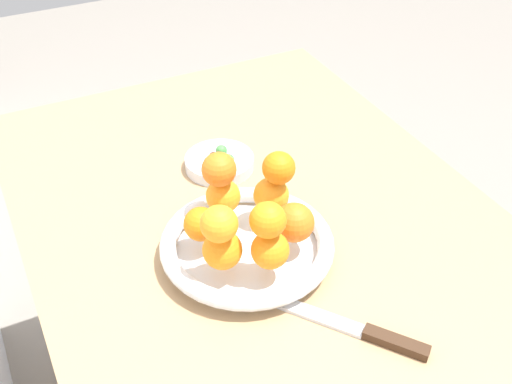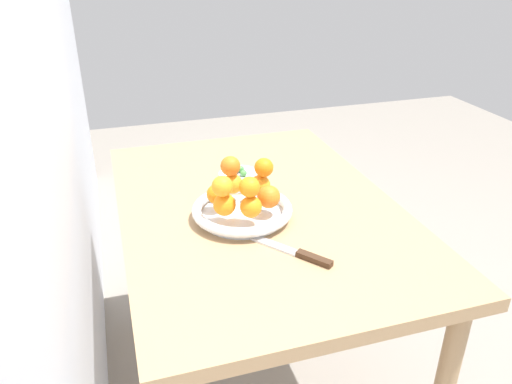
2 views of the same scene
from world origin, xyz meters
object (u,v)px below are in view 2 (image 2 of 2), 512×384
(candy_ball_2, at_px, (233,173))
(orange_5, at_px, (216,194))
(orange_6, at_px, (250,187))
(candy_ball_1, at_px, (242,173))
(orange_1, at_px, (251,207))
(orange_0, at_px, (224,205))
(orange_9, at_px, (222,186))
(fruit_bowl, at_px, (242,211))
(knife, at_px, (292,251))
(orange_3, at_px, (261,185))
(candy_dish, at_px, (239,176))
(orange_4, at_px, (233,184))
(orange_7, at_px, (230,166))
(orange_8, at_px, (264,167))
(candy_ball_3, at_px, (241,169))
(dining_table, at_px, (258,231))
(orange_2, at_px, (270,197))
(candy_ball_0, at_px, (235,172))

(candy_ball_2, bearing_deg, orange_5, 153.55)
(orange_6, height_order, candy_ball_1, orange_6)
(orange_1, height_order, candy_ball_1, orange_1)
(orange_0, xyz_separation_m, orange_9, (-0.01, 0.01, 0.06))
(fruit_bowl, xyz_separation_m, knife, (-0.20, -0.07, -0.02))
(orange_0, xyz_separation_m, orange_3, (0.08, -0.12, -0.00))
(orange_0, relative_size, knife, 0.26)
(candy_ball_1, bearing_deg, knife, -178.89)
(candy_dish, xyz_separation_m, orange_0, (-0.27, 0.11, 0.06))
(orange_4, bearing_deg, orange_7, 109.74)
(orange_3, bearing_deg, orange_0, 123.90)
(orange_6, xyz_separation_m, orange_8, (0.10, -0.07, 0.00))
(orange_8, height_order, knife, orange_8)
(orange_0, relative_size, candy_ball_2, 3.89)
(candy_dish, xyz_separation_m, orange_9, (-0.28, 0.12, 0.11))
(orange_7, xyz_separation_m, candy_ball_3, (0.17, -0.08, -0.09))
(dining_table, bearing_deg, orange_4, 77.37)
(candy_ball_1, xyz_separation_m, candy_ball_3, (0.03, -0.01, 0.00))
(orange_1, bearing_deg, orange_5, 34.19)
(orange_3, xyz_separation_m, orange_9, (-0.09, 0.13, 0.06))
(orange_9, height_order, knife, orange_9)
(orange_6, bearing_deg, candy_ball_1, -11.70)
(candy_dish, height_order, orange_9, orange_9)
(orange_3, distance_m, candy_ball_2, 0.19)
(orange_7, relative_size, orange_9, 1.02)
(orange_1, relative_size, orange_2, 0.92)
(knife, bearing_deg, orange_8, -1.28)
(orange_2, bearing_deg, orange_5, 63.90)
(dining_table, relative_size, candy_dish, 8.68)
(orange_3, bearing_deg, orange_7, 68.32)
(fruit_bowl, xyz_separation_m, candy_ball_3, (0.24, -0.07, 0.01))
(orange_9, height_order, candy_ball_1, orange_9)
(orange_8, height_order, candy_ball_1, orange_8)
(candy_ball_0, relative_size, candy_ball_1, 0.92)
(orange_4, distance_m, orange_6, 0.15)
(orange_7, bearing_deg, candy_ball_0, -19.18)
(orange_1, bearing_deg, orange_3, -28.52)
(orange_2, xyz_separation_m, orange_9, (-0.01, 0.13, 0.05))
(fruit_bowl, bearing_deg, candy_ball_3, -15.20)
(orange_1, relative_size, candy_ball_0, 2.93)
(orange_5, xyz_separation_m, orange_6, (-0.09, -0.06, 0.06))
(orange_6, bearing_deg, orange_5, 34.17)
(orange_1, relative_size, candy_ball_1, 2.69)
(candy_dish, bearing_deg, orange_6, 169.74)
(candy_ball_1, bearing_deg, orange_9, 154.55)
(fruit_bowl, height_order, knife, fruit_bowl)
(orange_0, relative_size, orange_9, 1.09)
(orange_7, distance_m, candy_ball_3, 0.21)
(orange_5, bearing_deg, knife, -150.39)
(knife, bearing_deg, orange_6, 26.08)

